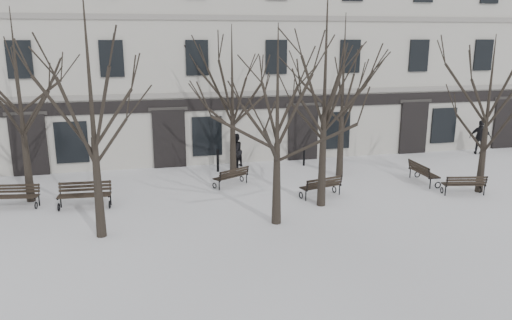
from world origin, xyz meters
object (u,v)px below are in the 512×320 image
object	(u,v)px
tree_0	(90,85)
tree_3	(489,96)
bench_2	(464,184)
tree_2	(325,67)
bench_3	(85,194)
bench_1	(322,186)
bench_4	(232,176)
bench_5	(423,172)
bench_0	(15,195)
tree_1	(277,102)

from	to	relation	value
tree_0	tree_3	bearing A→B (deg)	5.12
tree_3	bench_2	world-z (taller)	tree_3
tree_2	bench_3	bearing A→B (deg)	168.16
tree_3	bench_3	bearing A→B (deg)	173.78
tree_3	bench_1	xyz separation A→B (m)	(-6.79, 0.84, -3.58)
bench_4	bench_2	bearing A→B (deg)	129.87
bench_3	tree_2	bearing A→B (deg)	-7.87
bench_1	bench_2	xyz separation A→B (m)	(5.86, -1.08, -0.01)
bench_1	bench_3	distance (m)	9.33
tree_2	bench_5	xyz separation A→B (m)	(5.50, 1.83, -4.81)
bench_0	bench_1	world-z (taller)	bench_1
tree_1	bench_4	world-z (taller)	tree_1
tree_0	bench_0	distance (m)	6.74
bench_1	bench_3	size ratio (longest dim) A/B	0.93
tree_2	bench_3	size ratio (longest dim) A/B	4.25
tree_2	tree_3	world-z (taller)	tree_2
bench_1	tree_2	bearing A→B (deg)	54.10
tree_3	bench_0	size ratio (longest dim) A/B	3.57
bench_0	bench_4	bearing A→B (deg)	14.94
bench_5	tree_0	bearing A→B (deg)	104.78
tree_0	tree_1	distance (m)	5.97
bench_5	bench_3	bearing A→B (deg)	91.90
tree_1	bench_3	xyz separation A→B (m)	(-6.70, 3.31, -3.73)
tree_2	tree_3	size ratio (longest dim) A/B	1.31
bench_1	bench_2	distance (m)	5.96
bench_1	tree_0	bearing A→B (deg)	-0.21
tree_3	bench_5	xyz separation A→B (m)	(-1.65, 1.71, -3.56)
tree_0	tree_2	xyz separation A→B (m)	(8.14, 1.25, 0.37)
tree_1	tree_2	distance (m)	2.84
bench_2	bench_5	bearing A→B (deg)	-58.41
tree_3	bench_1	distance (m)	7.72
tree_1	bench_0	distance (m)	10.79
bench_3	bench_4	distance (m)	6.19
tree_2	bench_5	bearing A→B (deg)	18.37
bench_2	bench_4	bearing A→B (deg)	-9.77
tree_1	tree_3	size ratio (longest dim) A/B	1.05
tree_1	tree_2	xyz separation A→B (m)	(2.22, 1.44, 1.05)
bench_5	bench_1	bearing A→B (deg)	101.70
bench_1	bench_4	distance (m)	4.07
tree_3	bench_2	size ratio (longest dim) A/B	3.62
bench_3	bench_4	size ratio (longest dim) A/B	1.17
tree_2	bench_1	distance (m)	4.95
bench_4	bench_1	bearing A→B (deg)	114.52
tree_1	bench_0	bearing A→B (deg)	157.09
tree_1	tree_3	xyz separation A→B (m)	(9.37, 1.56, -0.20)
bench_3	bench_5	distance (m)	14.42
tree_3	bench_3	size ratio (longest dim) A/B	3.25
bench_3	bench_5	bearing A→B (deg)	3.80
bench_0	bench_5	size ratio (longest dim) A/B	0.97
tree_0	bench_4	xyz separation A→B (m)	(5.23, 4.61, -4.50)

